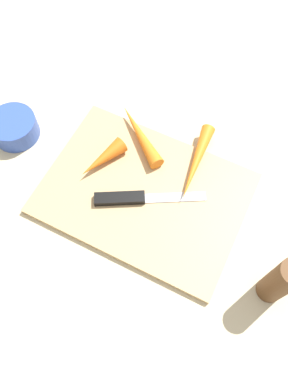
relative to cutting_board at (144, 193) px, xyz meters
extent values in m
plane|color=#C6B793|center=(0.00, 0.00, -0.01)|extent=(1.40, 1.40, 0.00)
cube|color=tan|center=(0.00, 0.00, 0.00)|extent=(0.36, 0.26, 0.01)
cube|color=#B7B7BC|center=(-0.06, -0.02, 0.01)|extent=(0.10, 0.07, 0.00)
cube|color=black|center=(0.03, 0.03, 0.01)|extent=(0.09, 0.06, 0.01)
cone|color=orange|center=(-0.06, -0.09, 0.02)|extent=(0.04, 0.16, 0.03)
cone|color=orange|center=(0.06, -0.10, 0.02)|extent=(0.13, 0.11, 0.03)
cone|color=orange|center=(0.10, -0.02, 0.02)|extent=(0.06, 0.10, 0.03)
cylinder|color=#3351B2|center=(0.29, -0.01, 0.02)|extent=(0.09, 0.09, 0.04)
cylinder|color=brown|center=(-0.26, 0.06, 0.06)|extent=(0.04, 0.04, 0.13)
camera|label=1|loc=(-0.13, 0.27, 0.63)|focal=35.54mm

